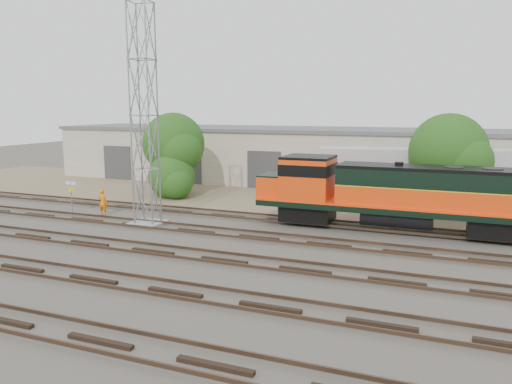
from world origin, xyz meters
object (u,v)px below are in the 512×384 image
at_px(signal_tower, 144,120).
at_px(worker, 103,202).
at_px(locomotive, 392,193).
at_px(semi_trailer, 421,171).

distance_m(signal_tower, worker, 7.29).
distance_m(locomotive, worker, 19.05).
relative_size(signal_tower, worker, 7.36).
height_order(locomotive, worker, locomotive).
xyz_separation_m(locomotive, signal_tower, (-14.37, -3.89, 4.22)).
bearing_deg(signal_tower, locomotive, 15.17).
bearing_deg(signal_tower, worker, 164.17).
height_order(locomotive, semi_trailer, semi_trailer).
bearing_deg(locomotive, signal_tower, -164.83).
bearing_deg(locomotive, semi_trailer, 82.70).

